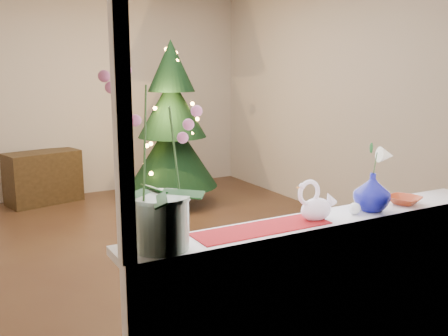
# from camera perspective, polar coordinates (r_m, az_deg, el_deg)

# --- Properties ---
(ground) EXTENTS (5.00, 5.00, 0.00)m
(ground) POSITION_cam_1_polar(r_m,az_deg,el_deg) (4.88, -7.62, -8.96)
(ground) COLOR #3D2419
(ground) RESTS_ON ground
(wall_back) EXTENTS (4.50, 0.10, 2.70)m
(wall_back) POSITION_cam_1_polar(r_m,az_deg,el_deg) (6.98, -15.58, 8.12)
(wall_back) COLOR beige
(wall_back) RESTS_ON ground
(wall_front) EXTENTS (4.50, 0.10, 2.70)m
(wall_front) POSITION_cam_1_polar(r_m,az_deg,el_deg) (2.44, 13.72, 3.39)
(wall_front) COLOR beige
(wall_front) RESTS_ON ground
(wall_right) EXTENTS (0.10, 5.00, 2.70)m
(wall_right) POSITION_cam_1_polar(r_m,az_deg,el_deg) (5.80, 13.35, 7.70)
(wall_right) COLOR beige
(wall_right) RESTS_ON ground
(window_apron) EXTENTS (2.20, 0.08, 0.88)m
(window_apron) POSITION_cam_1_polar(r_m,az_deg,el_deg) (2.74, 12.23, -15.69)
(window_apron) COLOR white
(window_apron) RESTS_ON ground
(windowsill) EXTENTS (2.20, 0.26, 0.04)m
(windowsill) POSITION_cam_1_polar(r_m,az_deg,el_deg) (2.63, 11.35, -6.00)
(windowsill) COLOR white
(windowsill) RESTS_ON window_apron
(window_frame) EXTENTS (2.22, 0.06, 1.60)m
(window_frame) POSITION_cam_1_polar(r_m,az_deg,el_deg) (2.45, 13.62, 11.62)
(window_frame) COLOR white
(window_frame) RESTS_ON windowsill
(runner) EXTENTS (0.70, 0.20, 0.01)m
(runner) POSITION_cam_1_polar(r_m,az_deg,el_deg) (2.41, 4.40, -6.88)
(runner) COLOR maroon
(runner) RESTS_ON windowsill
(orchid_pot) EXTENTS (0.32, 0.32, 0.77)m
(orchid_pot) POSITION_cam_1_polar(r_m,az_deg,el_deg) (2.07, -7.45, 0.94)
(orchid_pot) COLOR beige
(orchid_pot) RESTS_ON windowsill
(swan) EXTENTS (0.24, 0.12, 0.20)m
(swan) POSITION_cam_1_polar(r_m,az_deg,el_deg) (2.55, 10.53, -3.70)
(swan) COLOR white
(swan) RESTS_ON windowsill
(blue_vase) EXTENTS (0.29, 0.29, 0.24)m
(blue_vase) POSITION_cam_1_polar(r_m,az_deg,el_deg) (2.79, 16.58, -2.33)
(blue_vase) COLOR #070961
(blue_vase) RESTS_ON windowsill
(lily) EXTENTS (0.13, 0.08, 0.18)m
(lily) POSITION_cam_1_polar(r_m,az_deg,el_deg) (2.75, 16.82, 1.88)
(lily) COLOR silver
(lily) RESTS_ON blue_vase
(paperweight) EXTENTS (0.08, 0.08, 0.06)m
(paperweight) POSITION_cam_1_polar(r_m,az_deg,el_deg) (2.71, 14.72, -4.51)
(paperweight) COLOR white
(paperweight) RESTS_ON windowsill
(amber_dish) EXTENTS (0.19, 0.19, 0.04)m
(amber_dish) POSITION_cam_1_polar(r_m,az_deg,el_deg) (3.01, 19.90, -3.53)
(amber_dish) COLOR #A13819
(amber_dish) RESTS_ON windowsill
(xmas_tree) EXTENTS (1.27, 1.27, 2.03)m
(xmas_tree) POSITION_cam_1_polar(r_m,az_deg,el_deg) (6.20, -5.95, 5.04)
(xmas_tree) COLOR #13321B
(xmas_tree) RESTS_ON ground
(side_table) EXTENTS (0.96, 0.64, 0.66)m
(side_table) POSITION_cam_1_polar(r_m,az_deg,el_deg) (6.74, -19.95, -1.01)
(side_table) COLOR black
(side_table) RESTS_ON ground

